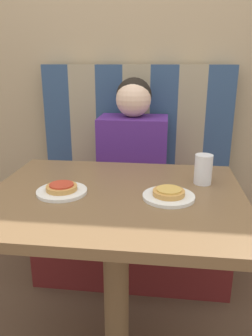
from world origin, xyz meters
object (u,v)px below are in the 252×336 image
person (133,146)px  pizza_left (62,187)px  plate_left (62,192)px  pizza_right (169,192)px  plate_right (169,197)px  drinking_cup (203,169)px

person → pizza_left: size_ratio=6.11×
plate_left → pizza_right: bearing=-0.0°
plate_right → pizza_left: 0.38m
person → plate_right: 0.70m
person → drinking_cup: bearing=-57.7°
drinking_cup → plate_left: bearing=-162.5°
person → drinking_cup: 0.60m
pizza_right → drinking_cup: (0.13, 0.16, 0.03)m
plate_right → drinking_cup: size_ratio=1.57×
pizza_left → plate_right: bearing=0.0°
plate_right → person: bearing=105.9°
person → drinking_cup: (0.32, -0.51, 0.04)m
pizza_right → person: bearing=105.9°
person → drinking_cup: person is taller
person → pizza_left: person is taller
person → plate_left: bearing=-105.9°
plate_left → pizza_left: (-0.00, -0.00, 0.02)m
pizza_left → drinking_cup: size_ratio=0.96×
plate_left → pizza_right: (0.38, -0.00, 0.02)m
plate_right → pizza_right: bearing=-2.4°
plate_right → drinking_cup: bearing=51.0°
pizza_right → drinking_cup: drinking_cup is taller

